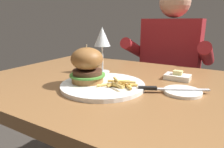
# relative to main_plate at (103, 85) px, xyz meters

# --- Properties ---
(dining_table) EXTENTS (1.14, 0.78, 0.74)m
(dining_table) POSITION_rel_main_plate_xyz_m (0.03, 0.09, -0.11)
(dining_table) COLOR brown
(dining_table) RESTS_ON ground
(main_plate) EXTENTS (0.30, 0.30, 0.01)m
(main_plate) POSITION_rel_main_plate_xyz_m (0.00, 0.00, 0.00)
(main_plate) COLOR white
(main_plate) RESTS_ON dining_table
(burger_sandwich) EXTENTS (0.13, 0.13, 0.13)m
(burger_sandwich) POSITION_rel_main_plate_xyz_m (-0.06, -0.01, 0.07)
(burger_sandwich) COLOR #9E6B38
(burger_sandwich) RESTS_ON main_plate
(fries_pile) EXTENTS (0.12, 0.08, 0.03)m
(fries_pile) POSITION_rel_main_plate_xyz_m (0.07, -0.00, 0.02)
(fries_pile) COLOR gold
(fries_pile) RESTS_ON main_plate
(wine_glass) EXTENTS (0.07, 0.07, 0.20)m
(wine_glass) POSITION_rel_main_plate_xyz_m (-0.12, 0.18, 0.15)
(wine_glass) COLOR silver
(wine_glass) RESTS_ON dining_table
(bread_plate) EXTENTS (0.12, 0.12, 0.01)m
(bread_plate) POSITION_rel_main_plate_xyz_m (0.26, 0.08, -0.00)
(bread_plate) COLOR white
(bread_plate) RESTS_ON dining_table
(table_knife) EXTENTS (0.21, 0.12, 0.01)m
(table_knife) POSITION_rel_main_plate_xyz_m (0.21, 0.06, 0.01)
(table_knife) COLOR silver
(table_knife) RESTS_ON bread_plate
(butter_dish) EXTENTS (0.10, 0.07, 0.04)m
(butter_dish) POSITION_rel_main_plate_xyz_m (0.21, 0.23, 0.00)
(butter_dish) COLOR white
(butter_dish) RESTS_ON dining_table
(diner_person) EXTENTS (0.51, 0.36, 1.18)m
(diner_person) POSITION_rel_main_plate_xyz_m (0.04, 0.76, -0.18)
(diner_person) COLOR #282833
(diner_person) RESTS_ON ground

